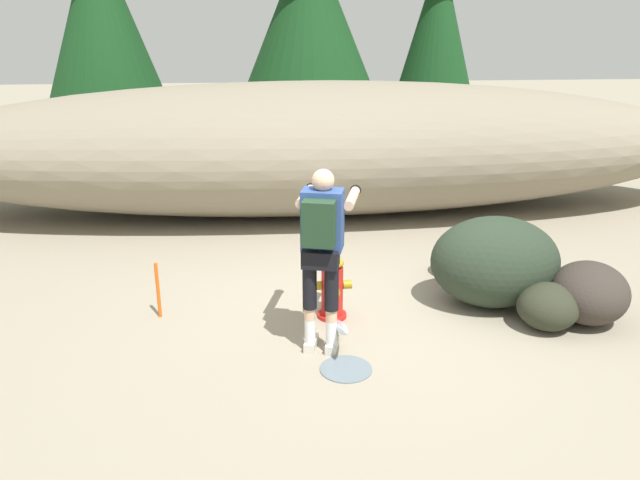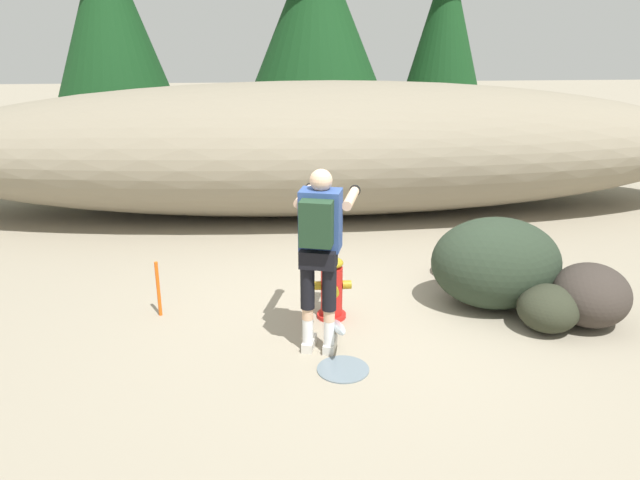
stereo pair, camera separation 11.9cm
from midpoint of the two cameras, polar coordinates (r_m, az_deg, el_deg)
The scene contains 10 objects.
ground_plane at distance 6.33m, azimuth 3.46°, elevation -8.01°, with size 56.00×56.00×0.04m, color gray.
dirt_embankment at distance 9.90m, azimuth 0.27°, elevation 8.57°, with size 12.94×3.20×2.07m, color gray.
fire_hydrant at distance 6.33m, azimuth 1.63°, elevation -4.54°, with size 0.40×0.35×0.71m.
hydrant_water_jet at distance 5.78m, azimuth 2.36°, elevation -8.84°, with size 0.46×1.14×0.42m.
utility_worker at distance 5.47m, azimuth 0.65°, elevation 0.18°, with size 0.67×1.04×1.71m.
boulder_large at distance 6.81m, azimuth 16.46°, elevation -2.07°, with size 1.36×1.02×0.98m, color #273425.
boulder_mid at distance 6.81m, azimuth 24.24°, elevation -4.66°, with size 0.78×0.84×0.63m, color #37302A.
boulder_small at distance 7.62m, azimuth 13.62°, elevation -1.83°, with size 0.64×0.58×0.41m, color #37252E.
boulder_outlier at distance 6.54m, azimuth 20.92°, elevation -5.93°, with size 0.61×0.61×0.47m, color #2D3022.
survey_stake at distance 6.58m, azimuth -14.27°, elevation -4.43°, with size 0.04×0.04×0.60m, color #E55914.
Camera 2 is at (-0.77, -5.57, 2.89)m, focal length 34.50 mm.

